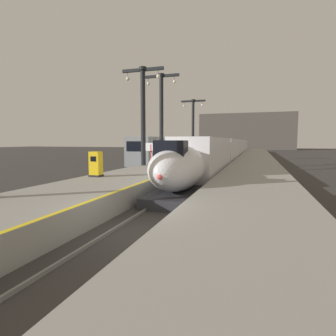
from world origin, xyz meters
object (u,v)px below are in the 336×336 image
at_px(ticket_machine_yellow, 96,165).
at_px(rolling_suitcase, 167,160).
at_px(regional_train_adjacent, 181,148).
at_px(departure_info_board, 151,151).
at_px(station_column_mid, 143,107).
at_px(highspeed_train_main, 231,149).
at_px(passenger_near_edge, 167,153).
at_px(station_column_distant, 193,122).
at_px(passenger_mid_platform, 153,159).
at_px(station_column_far, 161,110).

bearing_deg(ticket_machine_yellow, rolling_suitcase, 86.22).
bearing_deg(regional_train_adjacent, departure_info_board, -80.31).
bearing_deg(ticket_machine_yellow, station_column_mid, 92.33).
height_order(highspeed_train_main, passenger_near_edge, highspeed_train_main).
distance_m(station_column_distant, rolling_suitcase, 18.05).
relative_size(regional_train_adjacent, station_column_distant, 4.07).
height_order(highspeed_train_main, regional_train_adjacent, regional_train_adjacent).
height_order(station_column_distant, departure_info_board, station_column_distant).
bearing_deg(regional_train_adjacent, ticket_machine_yellow, -85.14).
bearing_deg(departure_info_board, highspeed_train_main, 81.95).
height_order(station_column_mid, passenger_mid_platform, station_column_mid).
bearing_deg(highspeed_train_main, ticket_machine_yellow, -99.49).
bearing_deg(station_column_distant, ticket_machine_yellow, -89.32).
bearing_deg(highspeed_train_main, station_column_far, -106.88).
xyz_separation_m(highspeed_train_main, station_column_distant, (-5.90, -3.67, 4.50)).
distance_m(highspeed_train_main, regional_train_adjacent, 8.72).
distance_m(highspeed_train_main, rolling_suitcase, 21.48).
distance_m(regional_train_adjacent, departure_info_board, 24.84).
bearing_deg(station_column_distant, highspeed_train_main, 31.89).
distance_m(station_column_mid, station_column_far, 5.16).
bearing_deg(station_column_far, departure_info_board, -76.53).
xyz_separation_m(station_column_mid, passenger_mid_platform, (3.11, -5.54, -4.42)).
bearing_deg(regional_train_adjacent, passenger_mid_platform, -78.83).
bearing_deg(departure_info_board, station_column_far, 103.47).
xyz_separation_m(station_column_far, departure_info_board, (1.98, -8.27, -4.20)).
distance_m(regional_train_adjacent, rolling_suitcase, 18.03).
height_order(rolling_suitcase, ticket_machine_yellow, ticket_machine_yellow).
xyz_separation_m(station_column_mid, ticket_machine_yellow, (0.35, -8.62, -4.67)).
xyz_separation_m(highspeed_train_main, station_column_mid, (-5.90, -24.59, 4.49)).
xyz_separation_m(highspeed_train_main, regional_train_adjacent, (-8.10, -3.24, 0.15)).
height_order(highspeed_train_main, passenger_mid_platform, highspeed_train_main).
xyz_separation_m(passenger_near_edge, rolling_suitcase, (0.15, -0.54, -0.69)).
distance_m(station_column_mid, passenger_near_edge, 6.18).
relative_size(highspeed_train_main, ticket_machine_yellow, 46.86).
bearing_deg(passenger_mid_platform, departure_info_board, 115.08).
bearing_deg(highspeed_train_main, passenger_mid_platform, -95.29).
height_order(passenger_mid_platform, rolling_suitcase, passenger_mid_platform).
relative_size(passenger_near_edge, ticket_machine_yellow, 1.06).
distance_m(station_column_far, passenger_near_edge, 4.92).
distance_m(regional_train_adjacent, station_column_distant, 4.89).
xyz_separation_m(station_column_far, passenger_mid_platform, (3.11, -10.69, -4.72)).
xyz_separation_m(station_column_distant, passenger_mid_platform, (3.11, -26.46, -4.44)).
distance_m(regional_train_adjacent, passenger_mid_platform, 27.42).
relative_size(station_column_mid, passenger_near_edge, 5.31).
xyz_separation_m(passenger_mid_platform, departure_info_board, (-1.13, 2.42, 0.52)).
bearing_deg(rolling_suitcase, station_column_mid, -107.62).
relative_size(regional_train_adjacent, departure_info_board, 17.26).
height_order(passenger_near_edge, rolling_suitcase, passenger_near_edge).
height_order(passenger_near_edge, departure_info_board, departure_info_board).
height_order(regional_train_adjacent, rolling_suitcase, regional_train_adjacent).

